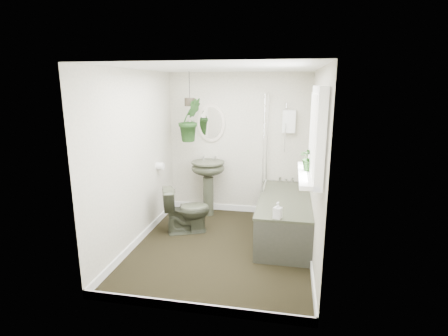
# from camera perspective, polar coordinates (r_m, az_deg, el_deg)

# --- Properties ---
(floor) EXTENTS (2.30, 2.80, 0.02)m
(floor) POSITION_cam_1_polar(r_m,az_deg,el_deg) (4.78, -0.35, -12.88)
(floor) COLOR black
(floor) RESTS_ON ground
(ceiling) EXTENTS (2.30, 2.80, 0.02)m
(ceiling) POSITION_cam_1_polar(r_m,az_deg,el_deg) (4.28, -0.40, 16.15)
(ceiling) COLOR white
(ceiling) RESTS_ON ground
(wall_back) EXTENTS (2.30, 0.02, 2.30)m
(wall_back) POSITION_cam_1_polar(r_m,az_deg,el_deg) (5.75, 2.38, 3.87)
(wall_back) COLOR beige
(wall_back) RESTS_ON ground
(wall_front) EXTENTS (2.30, 0.02, 2.30)m
(wall_front) POSITION_cam_1_polar(r_m,az_deg,el_deg) (3.06, -5.55, -4.91)
(wall_front) COLOR beige
(wall_front) RESTS_ON ground
(wall_left) EXTENTS (0.02, 2.80, 2.30)m
(wall_left) POSITION_cam_1_polar(r_m,az_deg,el_deg) (4.74, -14.25, 1.38)
(wall_left) COLOR beige
(wall_left) RESTS_ON ground
(wall_right) EXTENTS (0.02, 2.80, 2.30)m
(wall_right) POSITION_cam_1_polar(r_m,az_deg,el_deg) (4.32, 14.91, 0.15)
(wall_right) COLOR beige
(wall_right) RESTS_ON ground
(skirting) EXTENTS (2.30, 2.80, 0.10)m
(skirting) POSITION_cam_1_polar(r_m,az_deg,el_deg) (4.75, -0.35, -12.24)
(skirting) COLOR white
(skirting) RESTS_ON floor
(bathtub) EXTENTS (0.72, 1.72, 0.58)m
(bathtub) POSITION_cam_1_polar(r_m,az_deg,el_deg) (5.04, 9.83, -7.92)
(bathtub) COLOR #36392A
(bathtub) RESTS_ON floor
(bath_screen) EXTENTS (0.04, 0.72, 1.40)m
(bath_screen) POSITION_cam_1_polar(r_m,az_deg,el_deg) (5.26, 6.79, 4.32)
(bath_screen) COLOR silver
(bath_screen) RESTS_ON bathtub
(shower_box) EXTENTS (0.20, 0.10, 0.35)m
(shower_box) POSITION_cam_1_polar(r_m,az_deg,el_deg) (5.56, 10.56, 7.49)
(shower_box) COLOR white
(shower_box) RESTS_ON wall_back
(oval_mirror) EXTENTS (0.46, 0.03, 0.62)m
(oval_mirror) POSITION_cam_1_polar(r_m,az_deg,el_deg) (5.74, -2.12, 7.39)
(oval_mirror) COLOR beige
(oval_mirror) RESTS_ON wall_back
(wall_sconce) EXTENTS (0.04, 0.04, 0.22)m
(wall_sconce) POSITION_cam_1_polar(r_m,az_deg,el_deg) (5.85, -5.98, 6.45)
(wall_sconce) COLOR black
(wall_sconce) RESTS_ON wall_back
(toilet_roll_holder) EXTENTS (0.11, 0.11, 0.11)m
(toilet_roll_holder) POSITION_cam_1_polar(r_m,az_deg,el_deg) (5.40, -10.41, 0.32)
(toilet_roll_holder) COLOR white
(toilet_roll_holder) RESTS_ON wall_left
(window_recess) EXTENTS (0.08, 1.00, 0.90)m
(window_recess) POSITION_cam_1_polar(r_m,az_deg,el_deg) (3.53, 14.99, 5.50)
(window_recess) COLOR white
(window_recess) RESTS_ON wall_right
(window_sill) EXTENTS (0.18, 1.00, 0.04)m
(window_sill) POSITION_cam_1_polar(r_m,az_deg,el_deg) (3.61, 13.47, -1.05)
(window_sill) COLOR white
(window_sill) RESTS_ON wall_right
(window_blinds) EXTENTS (0.01, 0.86, 0.76)m
(window_blinds) POSITION_cam_1_polar(r_m,az_deg,el_deg) (3.53, 14.25, 5.54)
(window_blinds) COLOR white
(window_blinds) RESTS_ON wall_right
(toilet) EXTENTS (0.76, 0.61, 0.68)m
(toilet) POSITION_cam_1_polar(r_m,az_deg,el_deg) (5.13, -6.12, -6.82)
(toilet) COLOR #36392A
(toilet) RESTS_ON floor
(pedestal_sink) EXTENTS (0.59, 0.53, 0.91)m
(pedestal_sink) POSITION_cam_1_polar(r_m,az_deg,el_deg) (5.72, -2.58, -3.33)
(pedestal_sink) COLOR #36392A
(pedestal_sink) RESTS_ON floor
(sill_plant) EXTENTS (0.28, 0.25, 0.27)m
(sill_plant) POSITION_cam_1_polar(r_m,az_deg,el_deg) (3.68, 14.01, 1.64)
(sill_plant) COLOR black
(sill_plant) RESTS_ON window_sill
(hanging_plant) EXTENTS (0.47, 0.46, 0.67)m
(hanging_plant) POSITION_cam_1_polar(r_m,az_deg,el_deg) (5.46, -5.55, 7.81)
(hanging_plant) COLOR black
(hanging_plant) RESTS_ON ceiling
(soap_bottle) EXTENTS (0.11, 0.12, 0.20)m
(soap_bottle) POSITION_cam_1_polar(r_m,az_deg,el_deg) (4.16, 8.76, -6.83)
(soap_bottle) COLOR black
(soap_bottle) RESTS_ON bathtub
(hanging_pot) EXTENTS (0.16, 0.16, 0.12)m
(hanging_pot) POSITION_cam_1_polar(r_m,az_deg,el_deg) (5.44, -5.62, 10.68)
(hanging_pot) COLOR #2C261C
(hanging_pot) RESTS_ON ceiling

